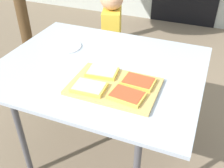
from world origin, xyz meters
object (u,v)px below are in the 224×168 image
Objects in this scene: dining_table at (99,74)px; plate_white_left at (65,46)px; pizza_slice_near_left at (89,87)px; cutting_board at (114,86)px; pizza_slice_far_left at (102,72)px; child_left at (112,35)px; pizza_slice_far_right at (138,82)px; pizza_slice_near_right at (127,95)px.

plate_white_left is at bearing 156.40° from dining_table.
pizza_slice_near_left is at bearing -76.97° from dining_table.
pizza_slice_far_left is at bearing 142.92° from cutting_board.
pizza_slice_far_left is 0.85× the size of plate_white_left.
pizza_slice_far_right is at bearing -60.08° from child_left.
cutting_board is (0.16, -0.16, 0.07)m from dining_table.
pizza_slice_far_left is 0.23m from pizza_slice_near_right.
cutting_board is at bearing -33.07° from plate_white_left.
dining_table is 0.24m from cutting_board.
pizza_slice_far_left is at bearing 175.56° from pizza_slice_far_right.
plate_white_left is at bearing 148.10° from pizza_slice_far_left.
pizza_slice_near_right is 0.18× the size of child_left.
pizza_slice_far_left is 0.15m from pizza_slice_near_left.
dining_table is at bearing 103.03° from pizza_slice_near_left.
pizza_slice_near_left and pizza_slice_far_right have the same top height.
pizza_slice_far_right is 0.17× the size of child_left.
pizza_slice_near_right is at bearing -64.26° from child_left.
cutting_board is 2.16× the size of plate_white_left.
pizza_slice_far_left and pizza_slice_near_right have the same top height.
pizza_slice_far_left reaches higher than cutting_board.
plate_white_left is at bearing -97.85° from child_left.
pizza_slice_far_left is 0.87m from child_left.
pizza_slice_far_left is at bearing -56.97° from dining_table.
cutting_board is 2.55× the size of pizza_slice_near_right.
cutting_board is 0.12m from pizza_slice_far_left.
pizza_slice_far_right is (0.02, 0.13, 0.00)m from pizza_slice_near_right.
pizza_slice_far_left is 0.18× the size of child_left.
pizza_slice_far_right is 0.96m from child_left.
pizza_slice_far_left reaches higher than plate_white_left.
pizza_slice_near_right is (0.19, -0.14, 0.00)m from pizza_slice_far_left.
pizza_slice_far_right is (0.20, -0.02, 0.00)m from pizza_slice_far_left.
pizza_slice_near_left reaches higher than cutting_board.
child_left is (-0.46, 0.95, -0.18)m from pizza_slice_near_right.
child_left is (0.08, 0.59, -0.16)m from plate_white_left.
pizza_slice_far_right is (0.11, 0.06, 0.02)m from cutting_board.
cutting_board is 0.97m from child_left.
pizza_slice_near_left is at bearing -46.62° from plate_white_left.
plate_white_left is (-0.35, 0.22, -0.02)m from pizza_slice_far_left.
child_left is (-0.37, 0.88, -0.16)m from cutting_board.
cutting_board is at bearing 37.32° from pizza_slice_near_left.
pizza_slice_near_left is (-0.10, -0.08, 0.02)m from cutting_board.
pizza_slice_near_left is at bearing -91.38° from pizza_slice_far_left.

